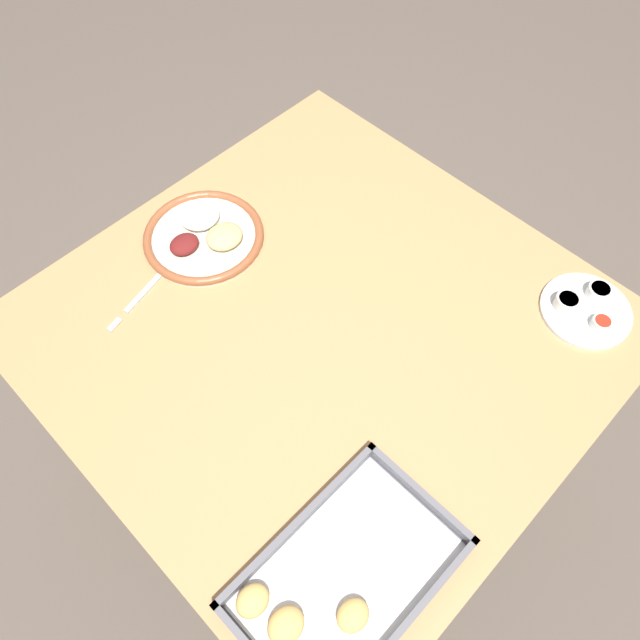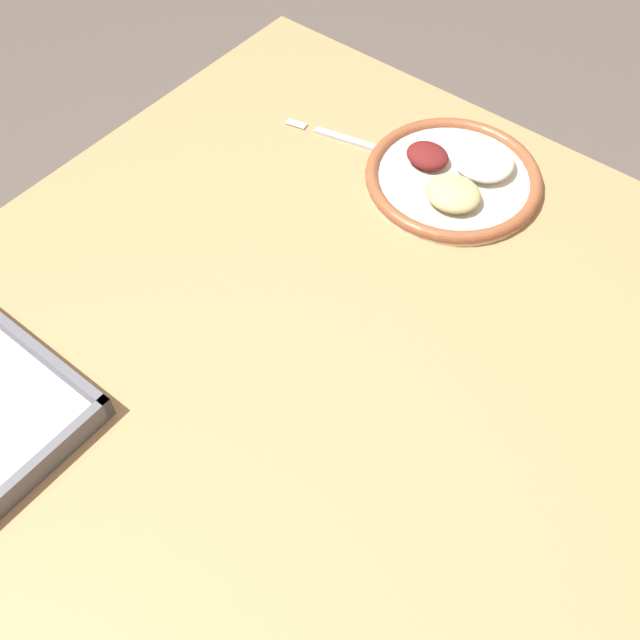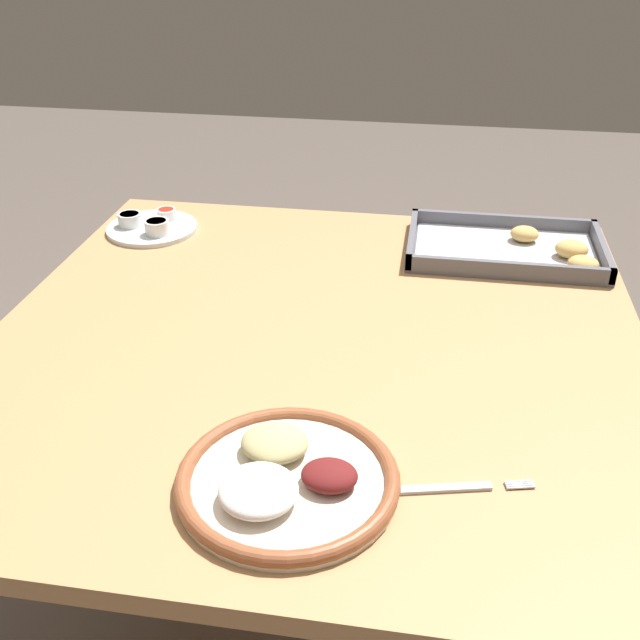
% 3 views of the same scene
% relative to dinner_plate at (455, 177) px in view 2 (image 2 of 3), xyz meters
% --- Properties ---
extents(ground_plane, '(8.00, 8.00, 0.00)m').
position_rel_dinner_plate_xyz_m(ground_plane, '(-0.02, 0.35, -0.75)').
color(ground_plane, '#564C44').
extents(dining_table, '(1.06, 1.07, 0.74)m').
position_rel_dinner_plate_xyz_m(dining_table, '(-0.02, 0.35, -0.11)').
color(dining_table, '#AD7F51').
rests_on(dining_table, ground_plane).
extents(dinner_plate, '(0.27, 0.27, 0.04)m').
position_rel_dinner_plate_xyz_m(dinner_plate, '(0.00, 0.00, 0.00)').
color(dinner_plate, beige).
rests_on(dinner_plate, dining_table).
extents(fork, '(0.21, 0.06, 0.00)m').
position_rel_dinner_plate_xyz_m(fork, '(0.18, 0.02, -0.01)').
color(fork, '#B2B2B7').
rests_on(fork, dining_table).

